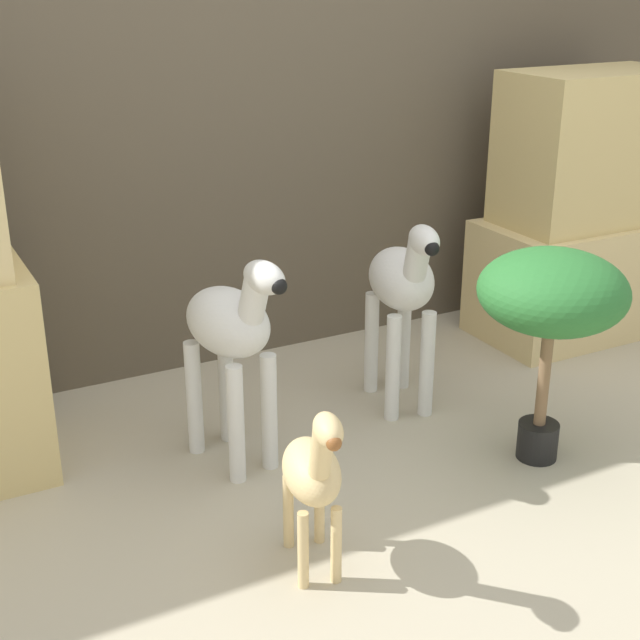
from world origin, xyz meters
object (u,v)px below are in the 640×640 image
(zebra_right, at_px, (403,290))
(zebra_left, at_px, (232,334))
(giraffe_figurine, at_px, (314,472))
(potted_palm_front, at_px, (552,298))

(zebra_right, xyz_separation_m, zebra_left, (-0.65, -0.09, 0.00))
(zebra_right, relative_size, giraffe_figurine, 1.36)
(zebra_right, xyz_separation_m, giraffe_figurine, (-0.69, -0.68, -0.14))
(zebra_left, bearing_deg, zebra_right, 8.02)
(zebra_right, distance_m, zebra_left, 0.66)
(zebra_right, relative_size, zebra_left, 1.00)
(zebra_right, relative_size, potted_palm_front, 1.03)
(zebra_right, bearing_deg, giraffe_figurine, -135.48)
(zebra_left, height_order, giraffe_figurine, zebra_left)
(zebra_left, distance_m, potted_palm_front, 0.94)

